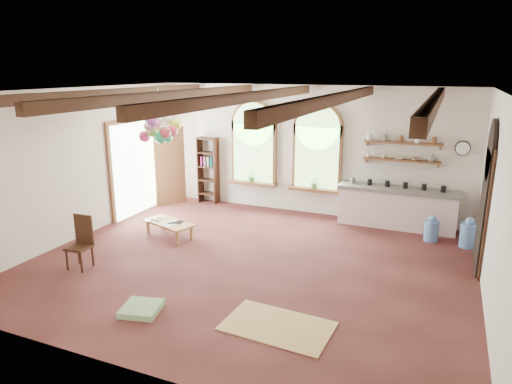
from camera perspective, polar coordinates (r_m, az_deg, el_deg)
The scene contains 27 objects.
floor at distance 8.78m, azimuth -0.73°, elevation -8.83°, with size 8.00×8.00×0.00m, color #5A2725.
ceiling_beams at distance 8.04m, azimuth -0.81°, elevation 11.80°, with size 6.20×6.80×0.18m, color #371B11, non-canonical shape.
window_left at distance 11.89m, azimuth -0.31°, elevation 5.76°, with size 1.30×0.28×2.20m.
window_right at distance 11.33m, azimuth 7.64°, elevation 5.16°, with size 1.30×0.28×2.20m.
left_doorway at distance 11.88m, azimuth -14.88°, elevation 2.88°, with size 0.10×1.90×2.50m, color brown.
right_doorway at distance 9.21m, azimuth 26.52°, elevation -2.04°, with size 0.10×1.30×2.40m, color black.
kitchen_counter at distance 11.03m, azimuth 17.17°, elevation -1.84°, with size 2.68×0.62×0.94m.
wall_shelf_lower at distance 10.96m, azimuth 17.71°, elevation 3.80°, with size 1.70×0.24×0.04m, color brown.
wall_shelf_upper at distance 10.89m, azimuth 17.87°, elevation 5.86°, with size 1.70×0.24×0.04m, color brown.
wall_clock at distance 10.93m, azimuth 24.43°, elevation 5.00°, with size 0.32×0.32×0.04m, color black.
bookshelf at distance 12.49m, azimuth -5.99°, elevation 2.72°, with size 0.53×0.32×1.80m.
coffee_table at distance 10.17m, azimuth -10.81°, elevation -3.89°, with size 1.31×0.91×0.34m.
side_chair at distance 9.08m, azimuth -21.10°, elevation -7.15°, with size 0.42×0.42×0.99m.
floor_mat at distance 6.82m, azimuth 2.72°, elevation -16.37°, with size 1.53×0.94×0.02m, color tan.
floor_cushion at distance 7.36m, azimuth -14.14°, elevation -13.95°, with size 0.55×0.55×0.10m, color #7BA16F.
water_jug_a at distance 10.46m, azimuth 21.07°, elevation -4.43°, with size 0.30×0.30×0.58m.
water_jug_b at distance 10.39m, azimuth 25.01°, elevation -4.81°, with size 0.33×0.33×0.64m.
balloon_cluster at distance 10.01m, azimuth -11.94°, elevation 7.72°, with size 0.80×0.86×1.15m.
table_book at distance 10.39m, azimuth -12.55°, elevation -3.28°, with size 0.17×0.24×0.02m, color olive.
tablet at distance 10.07m, azimuth -9.64°, elevation -3.75°, with size 0.17×0.24×0.01m, color black.
potted_plant_left at distance 11.94m, azimuth -0.51°, elevation 1.98°, with size 0.27×0.23×0.30m, color #598C4C.
potted_plant_right at distance 11.39m, azimuth 7.36°, elevation 1.20°, with size 0.27×0.23×0.30m, color #598C4C.
shelf_cup_a at distance 11.03m, azimuth 13.86°, elevation 4.51°, with size 0.12×0.10×0.10m, color white.
shelf_cup_b at distance 10.99m, azimuth 15.66°, elevation 4.34°, with size 0.10×0.10×0.09m, color beige.
shelf_bowl_a at distance 10.95m, azimuth 17.47°, elevation 4.06°, with size 0.22×0.22×0.05m, color beige.
shelf_bowl_b at distance 10.93m, azimuth 19.29°, elevation 3.91°, with size 0.20×0.20×0.06m, color #8C664C.
shelf_vase at distance 10.90m, azimuth 21.15°, elevation 4.06°, with size 0.18×0.18×0.19m, color slate.
Camera 1 is at (3.23, -7.35, 3.57)m, focal length 32.00 mm.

